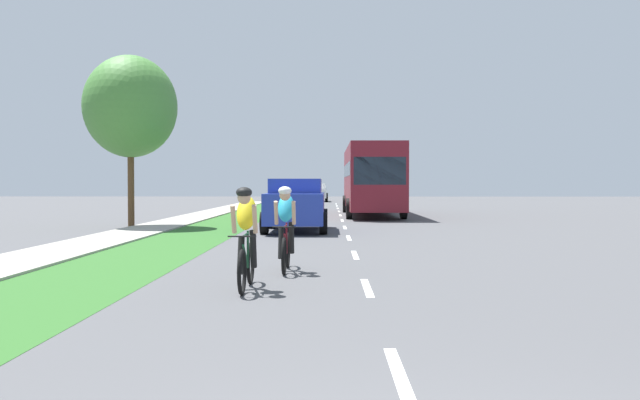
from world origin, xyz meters
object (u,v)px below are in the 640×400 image
object	(u,v)px
cyclist_trailing	(286,228)
sedan_dark_green	(361,195)
street_tree_near	(130,107)
pickup_white	(316,192)
bus_maroon	(371,177)
cyclist_lead	(246,237)
suv_blue	(296,204)

from	to	relation	value
cyclist_trailing	sedan_dark_green	world-z (taller)	cyclist_trailing
sedan_dark_green	street_tree_near	xyz separation A→B (m)	(-9.90, -26.09, 3.73)
pickup_white	street_tree_near	size ratio (longest dim) A/B	0.80
street_tree_near	pickup_white	bearing A→B (deg)	79.85
bus_maroon	sedan_dark_green	world-z (taller)	bus_maroon
street_tree_near	cyclist_trailing	bearing A→B (deg)	-61.71
cyclist_trailing	cyclist_lead	bearing A→B (deg)	-102.71
cyclist_trailing	street_tree_near	xyz separation A→B (m)	(-6.62, 12.30, 3.69)
pickup_white	street_tree_near	world-z (taller)	street_tree_near
cyclist_trailing	street_tree_near	bearing A→B (deg)	118.29
cyclist_lead	pickup_white	distance (m)	49.21
cyclist_lead	sedan_dark_green	size ratio (longest dim) A/B	0.40
pickup_white	suv_blue	bearing A→B (deg)	-89.90
cyclist_lead	pickup_white	world-z (taller)	pickup_white
cyclist_lead	suv_blue	xyz separation A→B (m)	(0.15, 12.39, 0.14)
bus_maroon	pickup_white	size ratio (longest dim) A/B	2.27
bus_maroon	cyclist_lead	bearing A→B (deg)	-98.27
bus_maroon	pickup_white	xyz separation A→B (m)	(-3.37, 25.43, -1.15)
cyclist_lead	cyclist_trailing	distance (m)	2.14
cyclist_trailing	bus_maroon	bearing A→B (deg)	82.16
bus_maroon	sedan_dark_green	xyz separation A→B (m)	(0.30, 16.70, -1.21)
cyclist_lead	bus_maroon	bearing A→B (deg)	81.73
cyclist_trailing	sedan_dark_green	distance (m)	38.53
suv_blue	street_tree_near	world-z (taller)	street_tree_near
sedan_dark_green	street_tree_near	bearing A→B (deg)	-110.78
pickup_white	street_tree_near	distance (m)	35.57
cyclist_trailing	suv_blue	world-z (taller)	suv_blue
cyclist_trailing	street_tree_near	world-z (taller)	street_tree_near
cyclist_lead	pickup_white	size ratio (longest dim) A/B	0.34
pickup_white	street_tree_near	bearing A→B (deg)	-100.15
cyclist_trailing	sedan_dark_green	size ratio (longest dim) A/B	0.40
cyclist_lead	bus_maroon	distance (m)	24.06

